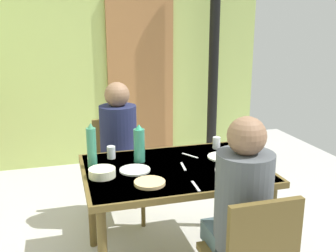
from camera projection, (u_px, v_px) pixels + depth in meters
wall_back at (83, 49)px, 4.43m from camera, size 4.35×0.10×2.77m
door_wooden at (141, 81)px, 4.64m from camera, size 0.80×0.05×2.00m
stove_pipe_column at (214, 48)px, 4.51m from camera, size 0.12×0.12×2.77m
dining_table at (174, 178)px, 2.60m from camera, size 1.21×0.88×0.73m
chair_far_diner at (117, 163)px, 3.30m from camera, size 0.40×0.40×0.87m
person_near_diner at (242, 197)px, 2.00m from camera, size 0.30×0.37×0.77m
person_far_diner at (119, 136)px, 3.10m from camera, size 0.30×0.37×0.77m
water_bottle_green_near at (139, 144)px, 2.66m from camera, size 0.08×0.08×0.27m
water_bottle_green_far at (92, 147)px, 2.55m from camera, size 0.06×0.06×0.31m
serving_bowl_center at (102, 173)px, 2.41m from camera, size 0.17×0.17×0.05m
dinner_plate_near_left at (232, 171)px, 2.50m from camera, size 0.22×0.22×0.01m
dinner_plate_near_right at (223, 157)px, 2.76m from camera, size 0.22×0.22×0.01m
dinner_plate_far_center at (135, 170)px, 2.52m from camera, size 0.20×0.20×0.01m
drinking_glass_by_near_diner at (111, 152)px, 2.74m from camera, size 0.06×0.06×0.09m
drinking_glass_by_far_diner at (216, 143)px, 2.96m from camera, size 0.06×0.06×0.09m
bread_plate_sliced at (150, 183)px, 2.30m from camera, size 0.19×0.19×0.02m
cutlery_knife_near at (183, 166)px, 2.59m from camera, size 0.04×0.15×0.00m
cutlery_fork_near at (196, 186)px, 2.27m from camera, size 0.03×0.15×0.00m
cutlery_knife_far at (190, 156)px, 2.80m from camera, size 0.09×0.14×0.00m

